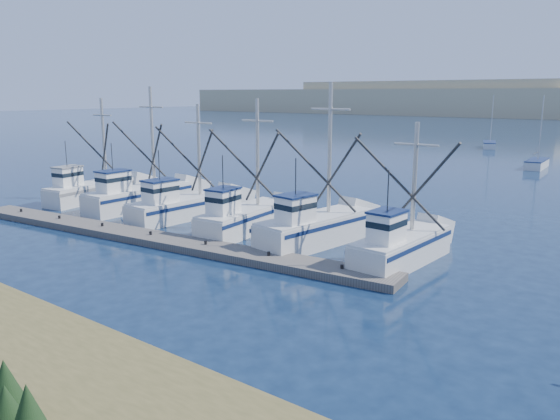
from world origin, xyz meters
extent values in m
plane|color=#0B1B34|center=(0.00, 0.00, 0.00)|extent=(500.00, 500.00, 0.00)
cube|color=#605B56|center=(-8.27, 5.92, 0.20)|extent=(29.73, 5.15, 0.40)
cube|color=silver|center=(-21.50, 11.14, 0.68)|extent=(3.17, 8.09, 1.35)
cube|color=white|center=(-21.50, 9.13, 2.10)|extent=(1.46, 2.07, 1.50)
cylinder|color=#B7B2A8|center=(-21.50, 12.49, 4.66)|extent=(0.22, 0.22, 6.62)
cube|color=silver|center=(-16.10, 11.45, 0.74)|extent=(2.36, 8.50, 1.48)
cube|color=white|center=(-16.10, 9.28, 2.23)|extent=(1.35, 2.08, 1.50)
cylinder|color=#B7B2A8|center=(-16.10, 12.90, 5.15)|extent=(0.22, 0.22, 7.34)
cube|color=silver|center=(-11.18, 11.39, 0.65)|extent=(2.83, 8.49, 1.30)
cube|color=white|center=(-11.18, 9.25, 2.05)|extent=(1.47, 2.12, 1.50)
cylinder|color=#B7B2A8|center=(-11.18, 12.82, 4.47)|extent=(0.22, 0.22, 6.32)
cube|color=silver|center=(-5.41, 10.90, 0.69)|extent=(2.91, 7.56, 1.38)
cube|color=white|center=(-5.41, 9.01, 2.13)|extent=(1.44, 1.92, 1.50)
cylinder|color=#B7B2A8|center=(-5.41, 12.16, 4.70)|extent=(0.22, 0.22, 6.65)
cube|color=silver|center=(-0.33, 11.04, 0.78)|extent=(3.38, 7.92, 1.56)
cube|color=white|center=(-0.33, 9.08, 2.31)|extent=(1.58, 2.05, 1.50)
cylinder|color=#B7B2A8|center=(-0.33, 12.35, 5.26)|extent=(0.22, 0.22, 7.39)
cube|color=silver|center=(5.02, 10.64, 0.71)|extent=(2.50, 6.98, 1.42)
cube|color=white|center=(5.02, 8.88, 2.17)|extent=(1.32, 1.74, 1.50)
cylinder|color=#B7B2A8|center=(5.02, 11.82, 4.19)|extent=(0.22, 0.22, 5.54)
cube|color=silver|center=(2.06, 52.87, 0.45)|extent=(1.97, 5.65, 0.90)
cylinder|color=#B7B2A8|center=(2.06, 53.17, 4.50)|extent=(0.12, 0.12, 7.20)
cube|color=silver|center=(-9.33, 73.55, 0.45)|extent=(3.39, 6.16, 0.90)
cylinder|color=#B7B2A8|center=(-9.33, 73.85, 4.50)|extent=(0.12, 0.12, 7.20)
camera|label=1|loc=(15.91, -13.75, 8.34)|focal=35.00mm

